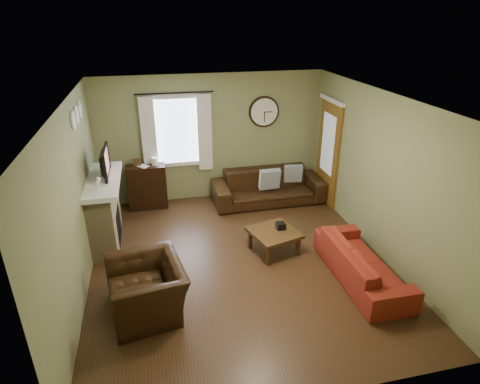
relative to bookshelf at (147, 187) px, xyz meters
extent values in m
cube|color=#3C2614|center=(1.38, -2.33, -0.45)|extent=(4.60, 5.20, 0.00)
cube|color=white|center=(1.38, -2.33, 2.15)|extent=(4.60, 5.20, 0.00)
cube|color=#7D8453|center=(-0.92, -2.33, 0.85)|extent=(0.00, 5.20, 2.60)
cube|color=#7D8453|center=(3.68, -2.33, 0.85)|extent=(0.00, 5.20, 2.60)
cube|color=#7D8453|center=(1.38, 0.27, 0.85)|extent=(4.60, 0.00, 2.60)
cube|color=#7D8453|center=(1.38, -4.93, 0.85)|extent=(4.60, 0.00, 2.60)
cube|color=tan|center=(-0.72, -1.18, 0.10)|extent=(0.40, 1.40, 1.10)
cube|color=black|center=(-0.53, -1.18, -0.15)|extent=(0.04, 0.60, 0.55)
cube|color=white|center=(-0.69, -1.18, 0.69)|extent=(0.58, 1.60, 0.08)
imported|color=black|center=(-0.67, -1.03, 0.90)|extent=(0.08, 0.60, 0.35)
cube|color=#994C3F|center=(-0.59, -1.03, 0.96)|extent=(0.02, 0.62, 0.36)
cylinder|color=white|center=(-0.90, -1.53, 1.80)|extent=(0.28, 0.28, 0.03)
cylinder|color=white|center=(-0.90, -1.18, 1.80)|extent=(0.28, 0.28, 0.03)
cylinder|color=white|center=(-0.90, -0.83, 1.80)|extent=(0.28, 0.28, 0.03)
cylinder|color=black|center=(0.68, 0.15, 1.82)|extent=(0.03, 0.03, 1.50)
cube|color=silver|center=(0.13, 0.15, 1.00)|extent=(0.28, 0.04, 1.55)
cube|color=silver|center=(1.23, 0.15, 1.00)|extent=(0.28, 0.04, 1.55)
cube|color=brown|center=(3.65, -0.48, 0.60)|extent=(0.05, 0.90, 2.10)
imported|color=#412C15|center=(-0.10, -0.09, 0.51)|extent=(0.28, 0.28, 0.02)
imported|color=black|center=(2.46, -0.27, -0.12)|extent=(2.29, 0.89, 0.67)
cube|color=#88979D|center=(3.03, -0.19, 0.10)|extent=(0.39, 0.16, 0.37)
cube|color=#88979D|center=(2.45, -0.38, 0.10)|extent=(0.43, 0.15, 0.42)
imported|color=maroon|center=(3.06, -3.16, -0.18)|extent=(0.74, 1.89, 0.55)
imported|color=black|center=(-0.07, -3.17, -0.10)|extent=(1.11, 1.22, 0.70)
cube|color=black|center=(2.13, -2.10, -0.05)|extent=(0.15, 0.15, 0.11)
camera|label=1|loc=(0.18, -7.62, 3.25)|focal=30.00mm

